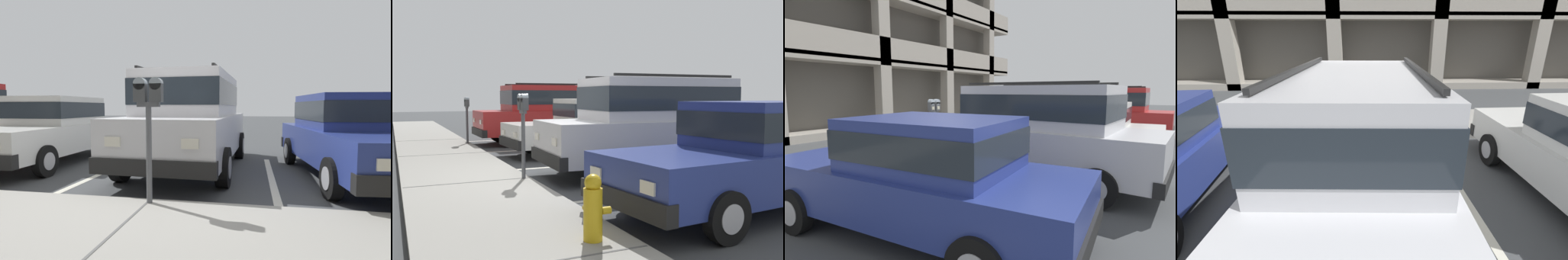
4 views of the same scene
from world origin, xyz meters
The scene contains 10 objects.
ground_plane centered at (0.00, 0.00, -0.05)m, with size 80.00×80.00×0.10m.
sidewalk centered at (0.00, 1.30, 0.06)m, with size 40.00×2.20×0.12m.
parking_stall_lines centered at (1.62, -1.40, 0.00)m, with size 13.11×4.80×0.01m.
silver_suv centered at (0.01, -2.50, 1.09)m, with size 2.16×4.86×2.03m.
red_sedan centered at (-3.06, -2.16, 0.82)m, with size 2.14×4.62×1.54m.
dark_hatchback centered at (3.38, -2.55, 0.82)m, with size 1.95×4.54×1.54m.
blue_coupe centered at (6.64, -2.42, 1.09)m, with size 2.03×4.78×2.03m.
parking_meter_near centered at (-0.03, 0.35, 1.26)m, with size 0.35×0.12×1.54m.
parking_meter_far centered at (6.47, 0.32, 1.21)m, with size 0.35×0.12×1.46m.
fire_hydrant centered at (-3.63, 0.65, 0.46)m, with size 0.30×0.30×0.70m.
Camera 2 is at (-7.62, 2.52, 1.62)m, focal length 40.00 mm.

